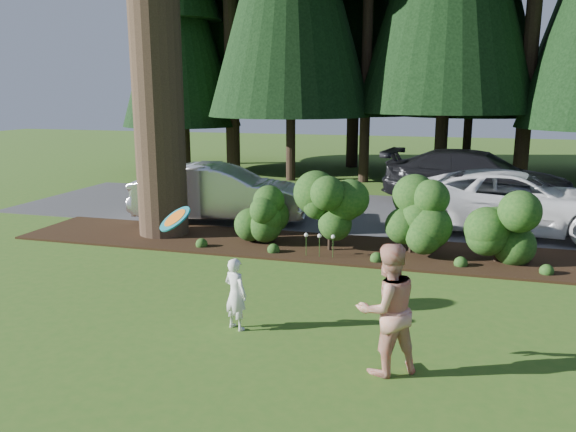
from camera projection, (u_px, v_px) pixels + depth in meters
The scene contains 11 objects.
ground at pixel (306, 297), 9.99m from camera, with size 80.00×80.00×0.00m, color #335E1A.
mulch_bed at pixel (340, 249), 13.04m from camera, with size 16.00×2.50×0.05m, color black.
driveway at pixel (366, 213), 17.04m from camera, with size 22.00×6.00×0.03m, color #38383A.
shrub_row at pixel (374, 219), 12.56m from camera, with size 6.53×1.60×1.61m.
lily_cluster at pixel (320, 237), 12.22m from camera, with size 0.69×0.09×0.57m.
car_silver_wagon at pixel (220, 193), 15.71m from camera, with size 1.69×4.85×1.60m, color silver.
car_white_suv at pixel (515, 202), 14.50m from camera, with size 2.62×5.68×1.58m, color white.
car_dark_suv at pixel (477, 177), 18.14m from camera, with size 2.43×5.98×1.74m, color black.
child at pixel (236, 294), 8.55m from camera, with size 0.41×0.27×1.13m, color white.
adult at pixel (387, 309), 7.14m from camera, with size 0.84×0.66×1.73m, color #C13F19.
frisbee at pixel (175, 219), 8.87m from camera, with size 0.63×0.53×0.49m.
Camera 1 is at (2.27, -9.18, 3.55)m, focal length 35.00 mm.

